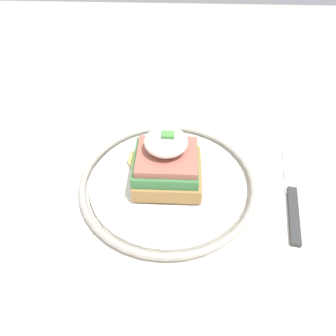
{
  "coord_description": "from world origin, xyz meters",
  "views": [
    {
      "loc": [
        0.01,
        -0.28,
        1.09
      ],
      "look_at": [
        -0.01,
        0.02,
        0.78
      ],
      "focal_mm": 35.0,
      "sensor_mm": 36.0,
      "label": 1
    }
  ],
  "objects_px": {
    "fork": "(45,176)",
    "knife": "(292,196)",
    "sandwich": "(167,162)",
    "plate": "(168,182)"
  },
  "relations": [
    {
      "from": "sandwich",
      "to": "fork",
      "type": "distance_m",
      "value": 0.18
    },
    {
      "from": "sandwich",
      "to": "knife",
      "type": "xyz_separation_m",
      "value": [
        0.17,
        -0.02,
        -0.04
      ]
    },
    {
      "from": "fork",
      "to": "knife",
      "type": "height_order",
      "value": "knife"
    },
    {
      "from": "plate",
      "to": "sandwich",
      "type": "distance_m",
      "value": 0.04
    },
    {
      "from": "sandwich",
      "to": "plate",
      "type": "bearing_deg",
      "value": -44.24
    },
    {
      "from": "sandwich",
      "to": "knife",
      "type": "bearing_deg",
      "value": -5.4
    },
    {
      "from": "fork",
      "to": "sandwich",
      "type": "bearing_deg",
      "value": -2.19
    },
    {
      "from": "fork",
      "to": "knife",
      "type": "distance_m",
      "value": 0.35
    },
    {
      "from": "plate",
      "to": "sandwich",
      "type": "height_order",
      "value": "sandwich"
    },
    {
      "from": "plate",
      "to": "knife",
      "type": "bearing_deg",
      "value": -4.83
    }
  ]
}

